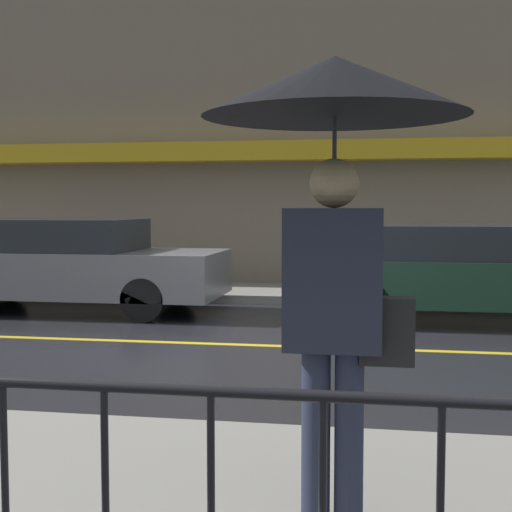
{
  "coord_description": "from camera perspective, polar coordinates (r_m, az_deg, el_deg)",
  "views": [
    {
      "loc": [
        1.32,
        -7.94,
        1.59
      ],
      "look_at": [
        0.48,
        -3.02,
        1.24
      ],
      "focal_mm": 50.0,
      "sensor_mm": 36.0,
      "label": 1
    }
  ],
  "objects": [
    {
      "name": "pedestrian",
      "position": [
        3.2,
        6.38,
        9.03
      ],
      "size": [
        1.18,
        1.18,
        2.1
      ],
      "color": "#23283D",
      "rests_on": "sidewalk_near"
    },
    {
      "name": "lane_marking",
      "position": [
        8.2,
        0.28,
        -7.15
      ],
      "size": [
        25.2,
        0.12,
        0.01
      ],
      "color": "gold",
      "rests_on": "ground_plane"
    },
    {
      "name": "car_dark_green",
      "position": [
        10.25,
        16.64,
        -1.19
      ],
      "size": [
        4.57,
        1.88,
        1.33
      ],
      "color": "#193828",
      "rests_on": "ground_plane"
    },
    {
      "name": "car_grey",
      "position": [
        11.19,
        -14.99,
        -0.61
      ],
      "size": [
        4.69,
        1.81,
        1.4
      ],
      "color": "slate",
      "rests_on": "ground_plane"
    },
    {
      "name": "sidewalk_far",
      "position": [
        12.44,
        3.55,
        -3.03
      ],
      "size": [
        28.0,
        1.99,
        0.15
      ],
      "color": "gray",
      "rests_on": "ground_plane"
    },
    {
      "name": "building_storefront",
      "position": [
        13.54,
        4.12,
        10.37
      ],
      "size": [
        28.0,
        0.85,
        6.26
      ],
      "color": "#706656",
      "rests_on": "ground_plane"
    },
    {
      "name": "ground_plane",
      "position": [
        8.2,
        0.28,
        -7.18
      ],
      "size": [
        80.0,
        80.0,
        0.0
      ],
      "primitive_type": "plane",
      "color": "black"
    }
  ]
}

